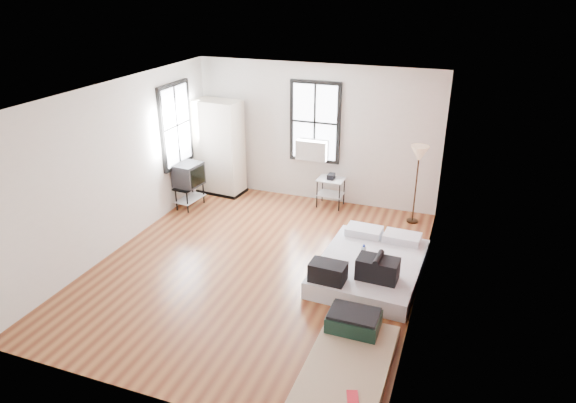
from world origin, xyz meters
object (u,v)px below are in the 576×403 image
at_px(mattress_main, 370,266).
at_px(wardrobe, 219,148).
at_px(side_table, 331,184).
at_px(floor_lamp, 419,158).
at_px(mattress_bare, 349,356).
at_px(tv_stand, 189,176).

xyz_separation_m(mattress_main, wardrobe, (-3.74, 2.31, 0.82)).
height_order(side_table, floor_lamp, floor_lamp).
bearing_deg(floor_lamp, mattress_main, -99.55).
bearing_deg(mattress_bare, floor_lamp, 87.89).
height_order(mattress_bare, tv_stand, tv_stand).
bearing_deg(mattress_bare, side_table, 108.96).
bearing_deg(tv_stand, floor_lamp, 17.30).
bearing_deg(mattress_bare, mattress_main, 95.55).
height_order(mattress_main, tv_stand, tv_stand).
bearing_deg(wardrobe, tv_stand, -97.50).
bearing_deg(floor_lamp, tv_stand, -168.99).
distance_m(mattress_bare, side_table, 4.69).
distance_m(mattress_main, floor_lamp, 2.49).
xyz_separation_m(mattress_bare, side_table, (-1.49, 4.43, 0.36)).
height_order(floor_lamp, tv_stand, floor_lamp).
bearing_deg(mattress_main, mattress_bare, -82.33).
height_order(mattress_main, floor_lamp, floor_lamp).
distance_m(mattress_bare, wardrobe, 5.94).
distance_m(wardrobe, side_table, 2.50).
xyz_separation_m(side_table, floor_lamp, (1.68, -0.17, 0.81)).
xyz_separation_m(mattress_bare, tv_stand, (-4.14, 3.42, 0.54)).
xyz_separation_m(wardrobe, side_table, (2.44, 0.07, -0.52)).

